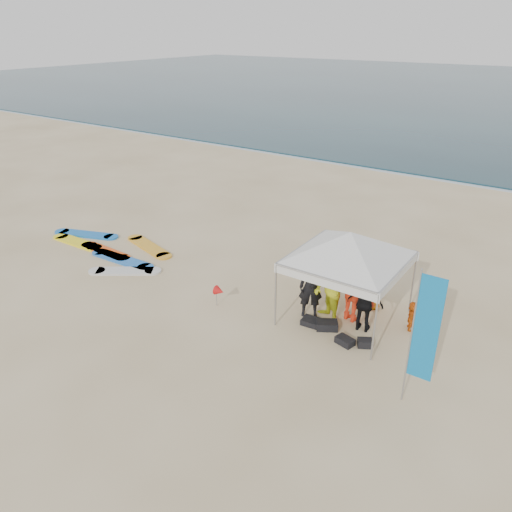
{
  "coord_description": "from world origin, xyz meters",
  "views": [
    {
      "loc": [
        8.52,
        -8.29,
        7.36
      ],
      "look_at": [
        1.05,
        2.6,
        1.2
      ],
      "focal_mm": 35.0,
      "sensor_mm": 36.0,
      "label": 1
    }
  ],
  "objects_px": {
    "person_orange_a": "(354,288)",
    "person_black_b": "(365,304)",
    "canopy_tent": "(351,233)",
    "marker_pennant": "(220,291)",
    "person_orange_b": "(372,282)",
    "person_seated": "(412,316)",
    "person_black_a": "(311,287)",
    "person_yellow": "(329,290)",
    "surfboard_spread": "(111,250)",
    "feather_flag": "(424,331)"
  },
  "relations": [
    {
      "from": "person_black_a",
      "to": "marker_pennant",
      "type": "bearing_deg",
      "value": 173.76
    },
    {
      "from": "person_black_a",
      "to": "feather_flag",
      "type": "height_order",
      "value": "feather_flag"
    },
    {
      "from": "person_seated",
      "to": "person_orange_a",
      "type": "bearing_deg",
      "value": 83.2
    },
    {
      "from": "marker_pennant",
      "to": "person_black_a",
      "type": "bearing_deg",
      "value": 23.93
    },
    {
      "from": "person_black_a",
      "to": "feather_flag",
      "type": "xyz_separation_m",
      "value": [
        3.54,
        -1.91,
        0.95
      ]
    },
    {
      "from": "person_seated",
      "to": "person_yellow",
      "type": "bearing_deg",
      "value": 91.19
    },
    {
      "from": "person_yellow",
      "to": "canopy_tent",
      "type": "relative_size",
      "value": 0.49
    },
    {
      "from": "surfboard_spread",
      "to": "feather_flag",
      "type": "bearing_deg",
      "value": -8.36
    },
    {
      "from": "feather_flag",
      "to": "surfboard_spread",
      "type": "xyz_separation_m",
      "value": [
        -11.5,
        1.69,
        -1.82
      ]
    },
    {
      "from": "person_orange_a",
      "to": "person_orange_b",
      "type": "xyz_separation_m",
      "value": [
        0.15,
        0.88,
        -0.18
      ]
    },
    {
      "from": "canopy_tent",
      "to": "person_orange_a",
      "type": "bearing_deg",
      "value": 20.89
    },
    {
      "from": "person_orange_a",
      "to": "person_black_b",
      "type": "distance_m",
      "value": 0.6
    },
    {
      "from": "canopy_tent",
      "to": "marker_pennant",
      "type": "height_order",
      "value": "canopy_tent"
    },
    {
      "from": "canopy_tent",
      "to": "marker_pennant",
      "type": "distance_m",
      "value": 4.05
    },
    {
      "from": "person_orange_a",
      "to": "surfboard_spread",
      "type": "bearing_deg",
      "value": 17.49
    },
    {
      "from": "person_black_a",
      "to": "marker_pennant",
      "type": "distance_m",
      "value": 2.6
    },
    {
      "from": "person_orange_a",
      "to": "person_black_a",
      "type": "bearing_deg",
      "value": 37.79
    },
    {
      "from": "marker_pennant",
      "to": "surfboard_spread",
      "type": "bearing_deg",
      "value": 171.65
    },
    {
      "from": "person_black_a",
      "to": "person_orange_a",
      "type": "height_order",
      "value": "person_orange_a"
    },
    {
      "from": "person_black_a",
      "to": "person_seated",
      "type": "height_order",
      "value": "person_black_a"
    },
    {
      "from": "person_black_a",
      "to": "canopy_tent",
      "type": "relative_size",
      "value": 0.47
    },
    {
      "from": "person_orange_b",
      "to": "marker_pennant",
      "type": "xyz_separation_m",
      "value": [
        -3.54,
        -2.41,
        -0.3
      ]
    },
    {
      "from": "marker_pennant",
      "to": "canopy_tent",
      "type": "bearing_deg",
      "value": 24.38
    },
    {
      "from": "person_black_a",
      "to": "person_yellow",
      "type": "height_order",
      "value": "person_yellow"
    },
    {
      "from": "person_black_a",
      "to": "person_black_b",
      "type": "relative_size",
      "value": 1.12
    },
    {
      "from": "feather_flag",
      "to": "marker_pennant",
      "type": "height_order",
      "value": "feather_flag"
    },
    {
      "from": "person_orange_a",
      "to": "person_black_b",
      "type": "relative_size",
      "value": 1.22
    },
    {
      "from": "person_black_a",
      "to": "person_yellow",
      "type": "bearing_deg",
      "value": -27.23
    },
    {
      "from": "person_black_a",
      "to": "person_orange_b",
      "type": "xyz_separation_m",
      "value": [
        1.2,
        1.36,
        -0.11
      ]
    },
    {
      "from": "person_seated",
      "to": "canopy_tent",
      "type": "relative_size",
      "value": 0.21
    },
    {
      "from": "person_seated",
      "to": "feather_flag",
      "type": "bearing_deg",
      "value": 177.62
    },
    {
      "from": "person_orange_b",
      "to": "canopy_tent",
      "type": "relative_size",
      "value": 0.41
    },
    {
      "from": "person_black_a",
      "to": "person_orange_b",
      "type": "distance_m",
      "value": 1.82
    },
    {
      "from": "person_orange_a",
      "to": "person_seated",
      "type": "xyz_separation_m",
      "value": [
        1.5,
        0.41,
        -0.56
      ]
    },
    {
      "from": "person_black_b",
      "to": "person_seated",
      "type": "relative_size",
      "value": 1.95
    },
    {
      "from": "canopy_tent",
      "to": "surfboard_spread",
      "type": "xyz_separation_m",
      "value": [
        -8.8,
        -0.62,
        -2.51
      ]
    },
    {
      "from": "person_orange_b",
      "to": "person_orange_a",
      "type": "bearing_deg",
      "value": 77.07
    },
    {
      "from": "person_seated",
      "to": "marker_pennant",
      "type": "bearing_deg",
      "value": 89.57
    },
    {
      "from": "person_black_a",
      "to": "person_black_b",
      "type": "height_order",
      "value": "person_black_a"
    },
    {
      "from": "surfboard_spread",
      "to": "person_orange_a",
      "type": "bearing_deg",
      "value": 4.43
    },
    {
      "from": "person_orange_a",
      "to": "person_orange_b",
      "type": "height_order",
      "value": "person_orange_a"
    },
    {
      "from": "person_yellow",
      "to": "surfboard_spread",
      "type": "bearing_deg",
      "value": -141.39
    },
    {
      "from": "person_black_a",
      "to": "feather_flag",
      "type": "distance_m",
      "value": 4.13
    },
    {
      "from": "person_orange_b",
      "to": "person_seated",
      "type": "bearing_deg",
      "value": 157.44
    },
    {
      "from": "person_orange_a",
      "to": "person_black_b",
      "type": "height_order",
      "value": "person_orange_a"
    },
    {
      "from": "person_yellow",
      "to": "person_orange_b",
      "type": "relative_size",
      "value": 1.2
    },
    {
      "from": "person_seated",
      "to": "feather_flag",
      "type": "xyz_separation_m",
      "value": [
        0.99,
        -2.8,
        1.44
      ]
    },
    {
      "from": "person_orange_a",
      "to": "canopy_tent",
      "type": "relative_size",
      "value": 0.5
    },
    {
      "from": "canopy_tent",
      "to": "person_black_a",
      "type": "bearing_deg",
      "value": -154.37
    },
    {
      "from": "surfboard_spread",
      "to": "person_seated",
      "type": "bearing_deg",
      "value": 6.0
    }
  ]
}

